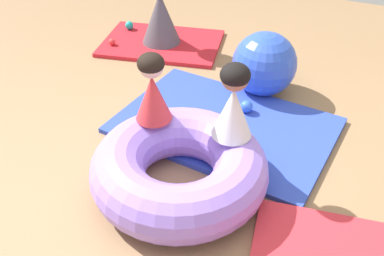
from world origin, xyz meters
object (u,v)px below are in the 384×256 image
(play_ball_red, at_px, (112,42))
(child_in_red, at_px, (152,88))
(play_ball_teal, at_px, (129,25))
(exercise_ball_large, at_px, (264,64))
(play_ball_green, at_px, (154,28))
(adult_seated, at_px, (160,7))
(play_ball_blue, at_px, (246,107))
(child_in_white, at_px, (233,102))
(inflatable_cushion, at_px, (179,168))

(play_ball_red, bearing_deg, child_in_red, -48.13)
(child_in_red, bearing_deg, play_ball_teal, 118.06)
(child_in_red, distance_m, play_ball_teal, 2.25)
(child_in_red, xyz_separation_m, exercise_ball_large, (0.43, 1.17, -0.31))
(child_in_red, height_order, play_ball_green, child_in_red)
(adult_seated, relative_size, play_ball_blue, 7.70)
(play_ball_blue, relative_size, exercise_ball_large, 0.18)
(adult_seated, height_order, play_ball_teal, adult_seated)
(child_in_white, xyz_separation_m, play_ball_teal, (-1.80, 1.75, -0.51))
(child_in_white, distance_m, play_ball_green, 2.43)
(play_ball_teal, bearing_deg, adult_seated, -16.19)
(exercise_ball_large, bearing_deg, play_ball_red, 173.05)
(child_in_white, distance_m, exercise_ball_large, 1.18)
(play_ball_red, xyz_separation_m, exercise_ball_large, (1.66, -0.20, 0.20))
(child_in_white, xyz_separation_m, play_ball_green, (-1.53, 1.82, -0.52))
(play_ball_teal, bearing_deg, child_in_red, -54.68)
(child_in_white, bearing_deg, play_ball_red, 17.13)
(child_in_white, relative_size, play_ball_red, 7.40)
(child_in_red, bearing_deg, exercise_ball_large, 62.44)
(play_ball_green, distance_m, play_ball_red, 0.54)
(child_in_red, xyz_separation_m, adult_seated, (-0.80, 1.65, -0.16))
(inflatable_cushion, bearing_deg, adult_seated, 120.12)
(child_in_white, distance_m, adult_seated, 2.10)
(exercise_ball_large, bearing_deg, adult_seated, 158.64)
(inflatable_cushion, distance_m, play_ball_green, 2.44)
(adult_seated, height_order, play_ball_blue, adult_seated)
(inflatable_cushion, distance_m, play_ball_teal, 2.54)
(play_ball_teal, relative_size, exercise_ball_large, 0.17)
(inflatable_cushion, relative_size, child_in_red, 2.38)
(play_ball_blue, bearing_deg, adult_seated, 143.79)
(play_ball_blue, height_order, exercise_ball_large, exercise_ball_large)
(adult_seated, distance_m, play_ball_green, 0.44)
(inflatable_cushion, xyz_separation_m, play_ball_blue, (0.14, 0.97, -0.08))
(adult_seated, bearing_deg, inflatable_cushion, -51.74)
(play_ball_teal, distance_m, play_ball_green, 0.28)
(play_ball_blue, bearing_deg, child_in_white, -81.17)
(adult_seated, relative_size, exercise_ball_large, 1.42)
(inflatable_cushion, bearing_deg, play_ball_red, 133.64)
(child_in_red, bearing_deg, adult_seated, 108.56)
(child_in_red, relative_size, play_ball_teal, 5.24)
(play_ball_green, xyz_separation_m, exercise_ball_large, (1.43, -0.69, 0.20))
(play_ball_blue, height_order, play_ball_red, play_ball_blue)
(inflatable_cushion, bearing_deg, child_in_white, 45.55)
(child_in_white, height_order, play_ball_teal, child_in_white)
(child_in_red, xyz_separation_m, play_ball_blue, (0.42, 0.76, -0.49))
(child_in_white, bearing_deg, exercise_ball_large, -30.69)
(child_in_red, xyz_separation_m, play_ball_red, (-1.23, 1.37, -0.51))
(child_in_white, bearing_deg, play_ball_green, 4.35)
(inflatable_cushion, xyz_separation_m, play_ball_teal, (-1.55, 2.00, -0.09))
(play_ball_teal, bearing_deg, play_ball_red, -85.04)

